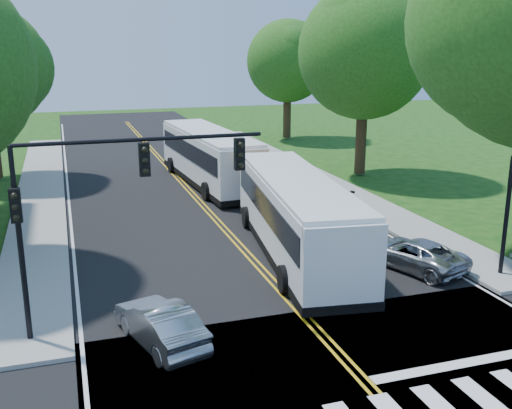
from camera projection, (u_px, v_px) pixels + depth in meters
name	position (u px, v px, depth m)	size (l,w,h in m)	color
road	(211.00, 214.00, 30.33)	(14.00, 96.00, 0.01)	black
center_line	(194.00, 196.00, 34.00)	(0.36, 70.00, 0.01)	gold
edge_line_w	(69.00, 205.00, 31.97)	(0.12, 70.00, 0.01)	silver
edge_line_e	(305.00, 187.00, 36.03)	(0.12, 70.00, 0.01)	silver
stop_bar	(480.00, 360.00, 16.32)	(6.60, 0.40, 0.01)	silver
sidewalk_nw	(41.00, 193.00, 34.26)	(2.60, 40.00, 0.15)	gray
sidewalk_ne	(308.00, 174.00, 39.22)	(2.60, 40.00, 0.15)	gray
tree_east_mid	(365.00, 52.00, 37.24)	(8.40, 8.40, 11.93)	#341F15
tree_east_far	(288.00, 61.00, 52.48)	(7.20, 7.20, 10.34)	#341F15
signal_nw	(104.00, 190.00, 16.82)	(7.15, 0.46, 5.66)	black
signal_ne	(510.00, 200.00, 21.40)	(0.30, 0.46, 4.40)	black
bus_lead	(296.00, 214.00, 24.12)	(4.30, 12.62, 3.20)	silver
bus_follow	(209.00, 156.00, 36.51)	(3.65, 12.76, 3.26)	silver
hatchback	(160.00, 324.00, 17.07)	(1.33, 3.81, 1.26)	#A4A7AA
suv	(414.00, 254.00, 22.87)	(1.93, 4.19, 1.17)	#AAADB1
dark_sedan	(314.00, 196.00, 31.35)	(1.79, 4.39, 1.27)	black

